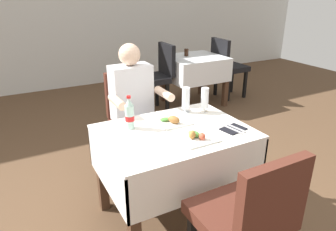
% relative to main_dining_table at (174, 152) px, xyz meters
% --- Properties ---
extents(ground_plane, '(11.00, 11.00, 0.00)m').
position_rel_main_dining_table_xyz_m(ground_plane, '(-0.10, -0.14, -0.56)').
color(ground_plane, brown).
extents(main_dining_table, '(1.06, 0.79, 0.74)m').
position_rel_main_dining_table_xyz_m(main_dining_table, '(0.00, 0.00, 0.00)').
color(main_dining_table, white).
rests_on(main_dining_table, ground).
extents(chair_far_diner_seat, '(0.44, 0.50, 0.97)m').
position_rel_main_dining_table_xyz_m(chair_far_diner_seat, '(0.00, 0.79, -0.01)').
color(chair_far_diner_seat, '#4C2319').
rests_on(chair_far_diner_seat, ground).
extents(chair_near_camera_side, '(0.44, 0.50, 0.97)m').
position_rel_main_dining_table_xyz_m(chair_near_camera_side, '(0.00, -0.79, -0.01)').
color(chair_near_camera_side, '#4C2319').
rests_on(chair_near_camera_side, ground).
extents(seated_diner_far, '(0.50, 0.46, 1.26)m').
position_rel_main_dining_table_xyz_m(seated_diner_far, '(-0.04, 0.68, 0.15)').
color(seated_diner_far, '#282D42').
rests_on(seated_diner_far, ground).
extents(plate_near_camera, '(0.25, 0.25, 0.07)m').
position_rel_main_dining_table_xyz_m(plate_near_camera, '(0.06, -0.18, 0.20)').
color(plate_near_camera, white).
rests_on(plate_near_camera, main_dining_table).
extents(plate_far_diner, '(0.24, 0.24, 0.07)m').
position_rel_main_dining_table_xyz_m(plate_far_diner, '(0.05, 0.13, 0.20)').
color(plate_far_diner, white).
rests_on(plate_far_diner, main_dining_table).
extents(beer_glass_left, '(0.07, 0.07, 0.21)m').
position_rel_main_dining_table_xyz_m(beer_glass_left, '(0.25, 0.27, 0.29)').
color(beer_glass_left, white).
rests_on(beer_glass_left, main_dining_table).
extents(beer_glass_middle, '(0.07, 0.07, 0.21)m').
position_rel_main_dining_table_xyz_m(beer_glass_middle, '(0.40, 0.20, 0.29)').
color(beer_glass_middle, white).
rests_on(beer_glass_middle, main_dining_table).
extents(cola_bottle_primary, '(0.07, 0.07, 0.25)m').
position_rel_main_dining_table_xyz_m(cola_bottle_primary, '(-0.27, 0.19, 0.29)').
color(cola_bottle_primary, silver).
rests_on(cola_bottle_primary, main_dining_table).
extents(napkin_cutlery_set, '(0.19, 0.20, 0.01)m').
position_rel_main_dining_table_xyz_m(napkin_cutlery_set, '(0.38, -0.19, 0.18)').
color(napkin_cutlery_set, black).
rests_on(napkin_cutlery_set, main_dining_table).
extents(background_dining_table, '(0.85, 0.78, 0.74)m').
position_rel_main_dining_table_xyz_m(background_dining_table, '(1.54, 2.13, -0.01)').
color(background_dining_table, white).
rests_on(background_dining_table, ground).
extents(background_chair_left, '(0.50, 0.44, 0.97)m').
position_rel_main_dining_table_xyz_m(background_chair_left, '(0.91, 2.13, -0.01)').
color(background_chair_left, black).
rests_on(background_chair_left, ground).
extents(background_chair_right, '(0.50, 0.44, 0.97)m').
position_rel_main_dining_table_xyz_m(background_chair_right, '(2.17, 2.13, -0.01)').
color(background_chair_right, black).
rests_on(background_chair_right, ground).
extents(background_table_tumbler, '(0.06, 0.06, 0.11)m').
position_rel_main_dining_table_xyz_m(background_table_tumbler, '(1.45, 2.22, 0.23)').
color(background_table_tumbler, black).
rests_on(background_table_tumbler, background_dining_table).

